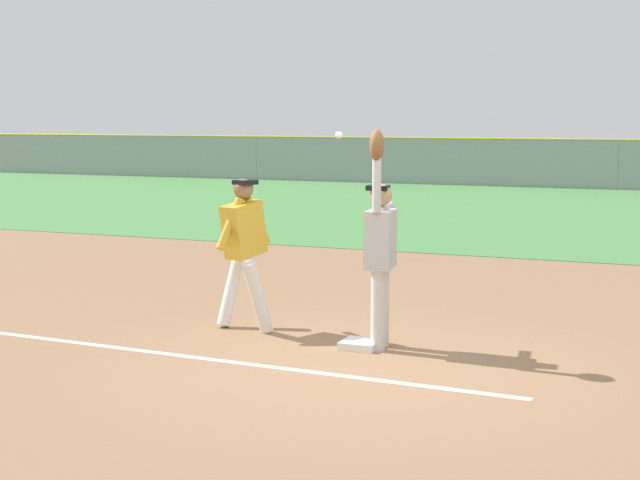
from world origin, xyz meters
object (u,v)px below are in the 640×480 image
Objects in this scene: fielder at (380,242)px; baseball at (339,135)px; first_base at (361,344)px; runner at (244,243)px; parked_car_white at (462,162)px; parked_car_red at (612,165)px.

baseball is at bearing 16.26° from fielder.
fielder is at bearing 23.64° from baseball.
runner reaches higher than first_base.
fielder is at bearing -83.24° from parked_car_white.
first_base is 1.81m from runner.
first_base is 2.19m from baseball.
first_base is 26.50m from parked_car_red.
parked_car_red is at bearing 90.33° from first_base.
fielder is 1.18m from baseball.
runner is at bearing 162.51° from baseball.
first_base is 0.22× the size of runner.
runner is 1.83m from baseball.
parked_car_red is at bearing 89.89° from baseball.
baseball is 0.02× the size of parked_car_white.
baseball is at bearing -84.13° from parked_car_white.
baseball reaches higher than first_base.
first_base is 1.10m from fielder.
baseball reaches higher than parked_car_red.
fielder is 0.50× the size of parked_car_white.
fielder reaches higher than baseball.
parked_car_red is (-0.34, 26.44, -0.45)m from fielder.
fielder is 26.45m from parked_car_red.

